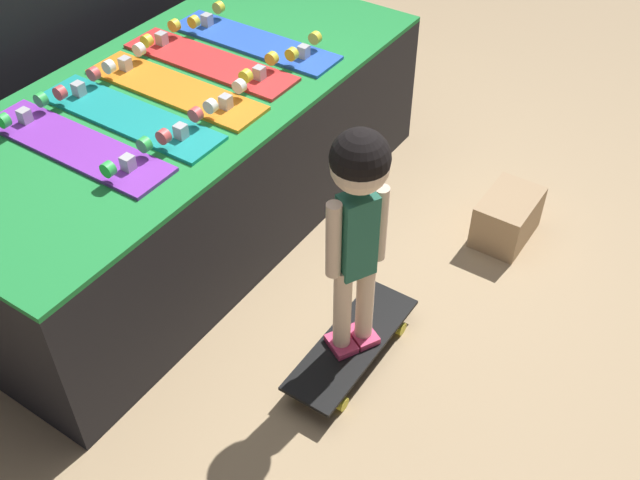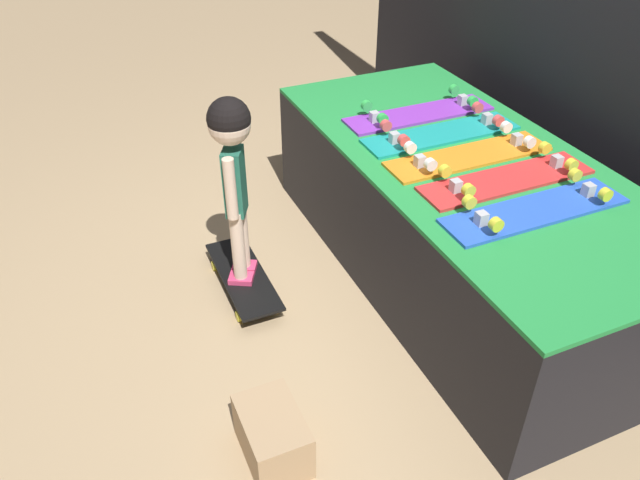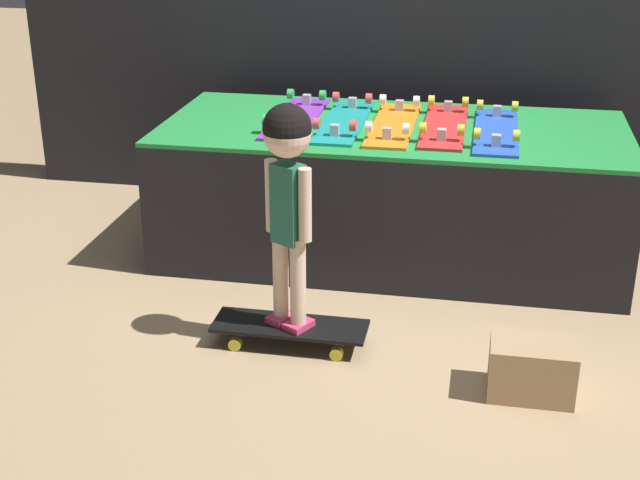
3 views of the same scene
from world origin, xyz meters
name	(u,v)px [view 3 (image 3 of 3)]	position (x,y,z in m)	size (l,w,h in m)	color
ground_plane	(375,299)	(0.00, 0.00, 0.00)	(16.00, 16.00, 0.00)	tan
display_rack	(391,190)	(0.00, 0.56, 0.33)	(2.22, 1.01, 0.65)	black
skateboard_purple_on_rack	(296,117)	(-0.48, 0.58, 0.67)	(0.20, 0.79, 0.09)	purple
skateboard_teal_on_rack	(344,120)	(-0.24, 0.56, 0.67)	(0.20, 0.79, 0.09)	teal
skateboard_orange_on_rack	(394,123)	(0.00, 0.55, 0.67)	(0.20, 0.79, 0.09)	orange
skateboard_red_on_rack	(445,124)	(0.24, 0.57, 0.67)	(0.20, 0.79, 0.09)	red
skateboard_blue_on_rack	(496,130)	(0.48, 0.53, 0.67)	(0.20, 0.79, 0.09)	blue
skateboard_on_floor	(290,328)	(-0.29, -0.47, 0.07)	(0.63, 0.21, 0.09)	black
child	(288,175)	(-0.29, -0.47, 0.73)	(0.21, 0.18, 0.91)	#E03D6B
storage_box	(532,369)	(0.66, -0.66, 0.10)	(0.31, 0.21, 0.21)	tan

